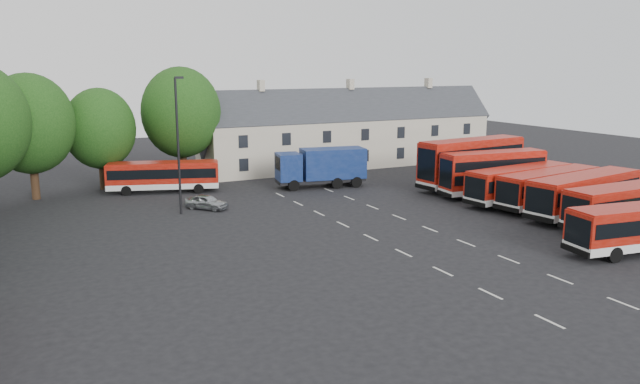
{
  "coord_description": "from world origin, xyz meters",
  "views": [
    {
      "loc": [
        -21.66,
        -33.46,
        11.7
      ],
      "look_at": [
        -0.93,
        7.96,
        2.2
      ],
      "focal_mm": 35.0,
      "sensor_mm": 36.0,
      "label": 1
    }
  ],
  "objects_px": {
    "bus_dd_south": "(493,171)",
    "lamppost": "(178,142)",
    "box_truck": "(322,166)",
    "silver_car": "(207,202)"
  },
  "relations": [
    {
      "from": "box_truck",
      "to": "silver_car",
      "type": "height_order",
      "value": "box_truck"
    },
    {
      "from": "silver_car",
      "to": "lamppost",
      "type": "relative_size",
      "value": 0.33
    },
    {
      "from": "bus_dd_south",
      "to": "lamppost",
      "type": "bearing_deg",
      "value": 173.18
    },
    {
      "from": "bus_dd_south",
      "to": "silver_car",
      "type": "relative_size",
      "value": 2.8
    },
    {
      "from": "box_truck",
      "to": "lamppost",
      "type": "bearing_deg",
      "value": -151.62
    },
    {
      "from": "bus_dd_south",
      "to": "box_truck",
      "type": "relative_size",
      "value": 1.14
    },
    {
      "from": "bus_dd_south",
      "to": "silver_car",
      "type": "bearing_deg",
      "value": 170.62
    },
    {
      "from": "bus_dd_south",
      "to": "box_truck",
      "type": "height_order",
      "value": "bus_dd_south"
    },
    {
      "from": "lamppost",
      "to": "bus_dd_south",
      "type": "bearing_deg",
      "value": -12.19
    },
    {
      "from": "box_truck",
      "to": "silver_car",
      "type": "xyz_separation_m",
      "value": [
        -12.8,
        -4.26,
        -1.49
      ]
    }
  ]
}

